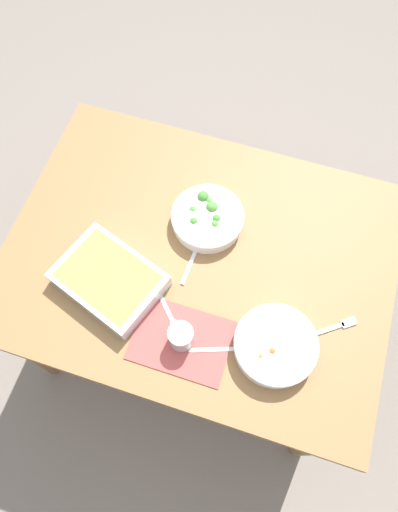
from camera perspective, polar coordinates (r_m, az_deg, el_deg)
name	(u,v)px	position (r m, az deg, el deg)	size (l,w,h in m)	color
ground_plane	(199,321)	(2.14, 0.00, -8.04)	(6.00, 6.00, 0.00)	slate
dining_table	(199,267)	(1.52, 0.00, -1.37)	(1.20, 0.90, 0.74)	olive
placemat	(181,340)	(1.35, -2.17, -10.30)	(0.28, 0.20, 0.00)	#B24C47
stew_bowl	(275,346)	(1.34, 9.35, -10.81)	(0.24, 0.24, 0.06)	white
broccoli_bowl	(207,218)	(1.47, 1.05, 4.71)	(0.23, 0.23, 0.07)	white
baking_dish	(109,279)	(1.40, -11.00, -2.79)	(0.36, 0.31, 0.06)	silver
drink_cup	(181,337)	(1.32, -2.22, -9.93)	(0.07, 0.07, 0.08)	#B2BCC6
spoon_by_stew	(228,349)	(1.35, 3.59, -11.36)	(0.17, 0.08, 0.01)	silver
spoon_by_broccoli	(195,252)	(1.44, -0.48, 0.48)	(0.03, 0.18, 0.01)	silver
spoon_spare	(168,313)	(1.37, -3.78, -6.96)	(0.13, 0.14, 0.01)	silver
fork_on_table	(332,328)	(1.41, 16.06, -8.51)	(0.15, 0.12, 0.01)	silver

